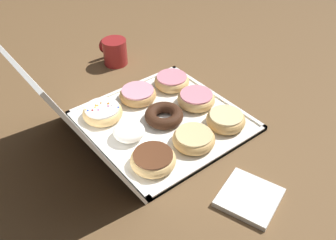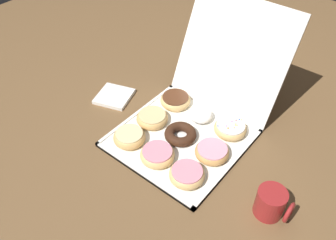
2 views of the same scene
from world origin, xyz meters
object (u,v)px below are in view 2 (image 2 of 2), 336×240
powdered_filled_donut_7 (201,115)px  donut_box (180,138)px  pink_frosted_donut_2 (187,174)px  pink_frosted_donut_1 (157,154)px  glazed_ring_donut_0 (129,137)px  chocolate_frosted_donut_6 (175,100)px  glazed_ring_donut_3 (152,118)px  pink_frosted_donut_5 (213,151)px  coffee_mug (271,203)px  napkin_stack (114,96)px  sprinkle_donut_8 (230,128)px  chocolate_cake_ring_donut_4 (180,135)px

powdered_filled_donut_7 → donut_box: bearing=-90.4°
pink_frosted_donut_2 → pink_frosted_donut_1: bearing=178.3°
glazed_ring_donut_0 → chocolate_frosted_donut_6: bearing=89.7°
glazed_ring_donut_3 → pink_frosted_donut_5: bearing=1.3°
donut_box → coffee_mug: 0.40m
powdered_filled_donut_7 → napkin_stack: (-0.35, -0.11, -0.03)m
pink_frosted_donut_2 → pink_frosted_donut_5: (0.01, 0.14, -0.00)m
pink_frosted_donut_5 → glazed_ring_donut_3: bearing=-178.7°
pink_frosted_donut_2 → chocolate_frosted_donut_6: 0.37m
chocolate_frosted_donut_6 → sprinkle_donut_8: 0.25m
glazed_ring_donut_0 → pink_frosted_donut_1: 0.13m
pink_frosted_donut_5 → napkin_stack: size_ratio=0.88×
pink_frosted_donut_5 → sprinkle_donut_8: bearing=94.8°
glazed_ring_donut_3 → pink_frosted_donut_5: 0.27m
chocolate_cake_ring_donut_4 → napkin_stack: chocolate_cake_ring_donut_4 is taller
chocolate_frosted_donut_6 → sprinkle_donut_8: (0.25, -0.00, 0.00)m
pink_frosted_donut_5 → sprinkle_donut_8: size_ratio=0.98×
chocolate_cake_ring_donut_4 → coffee_mug: size_ratio=1.08×
powdered_filled_donut_7 → sprinkle_donut_8: 0.12m
pink_frosted_donut_2 → powdered_filled_donut_7: size_ratio=1.30×
pink_frosted_donut_2 → sprinkle_donut_8: size_ratio=0.97×
pink_frosted_donut_1 → glazed_ring_donut_0: bearing=179.5°
glazed_ring_donut_0 → coffee_mug: bearing=5.8°
chocolate_frosted_donut_6 → coffee_mug: coffee_mug is taller
glazed_ring_donut_3 → napkin_stack: 0.22m
pink_frosted_donut_1 → pink_frosted_donut_5: size_ratio=1.00×
powdered_filled_donut_7 → glazed_ring_donut_3: bearing=-136.9°
glazed_ring_donut_3 → coffee_mug: bearing=-7.9°
pink_frosted_donut_2 → sprinkle_donut_8: sprinkle_donut_8 is taller
pink_frosted_donut_2 → pink_frosted_donut_5: bearing=86.4°
glazed_ring_donut_0 → pink_frosted_donut_2: (0.26, -0.01, -0.00)m
glazed_ring_donut_3 → chocolate_frosted_donut_6: chocolate_frosted_donut_6 is taller
powdered_filled_donut_7 → chocolate_cake_ring_donut_4: bearing=-89.2°
sprinkle_donut_8 → donut_box: bearing=-132.4°
pink_frosted_donut_1 → powdered_filled_donut_7: size_ratio=1.32×
glazed_ring_donut_0 → glazed_ring_donut_3: 0.12m
donut_box → glazed_ring_donut_3: bearing=-179.5°
pink_frosted_donut_1 → napkin_stack: (-0.35, 0.14, -0.02)m
chocolate_cake_ring_donut_4 → sprinkle_donut_8: (0.12, 0.14, 0.00)m
pink_frosted_donut_1 → pink_frosted_donut_2: size_ratio=1.01×
napkin_stack → pink_frosted_donut_5: bearing=-1.5°
donut_box → napkin_stack: size_ratio=3.23×
glazed_ring_donut_0 → glazed_ring_donut_3: size_ratio=0.97×
sprinkle_donut_8 → coffee_mug: coffee_mug is taller
chocolate_frosted_donut_6 → coffee_mug: bearing=-22.1°
glazed_ring_donut_0 → sprinkle_donut_8: bearing=45.9°
chocolate_cake_ring_donut_4 → donut_box: bearing=130.0°
donut_box → chocolate_cake_ring_donut_4: bearing=-50.0°
pink_frosted_donut_2 → powdered_filled_donut_7: (-0.13, 0.25, 0.00)m
chocolate_cake_ring_donut_4 → coffee_mug: (0.38, -0.07, 0.02)m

